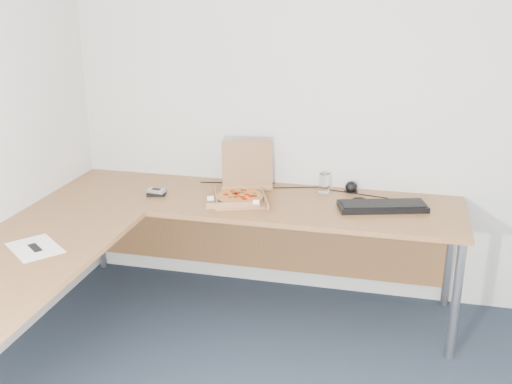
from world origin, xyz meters
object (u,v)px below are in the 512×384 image
(pizza_box, at_px, (241,194))
(keyboard, at_px, (382,206))
(desk, at_px, (178,225))
(drinking_glass, at_px, (324,183))
(wallet, at_px, (157,193))

(pizza_box, height_order, keyboard, pizza_box)
(desk, relative_size, drinking_glass, 21.13)
(keyboard, bearing_deg, desk, -174.44)
(desk, height_order, keyboard, keyboard)
(pizza_box, height_order, drinking_glass, pizza_box)
(desk, relative_size, pizza_box, 6.83)
(keyboard, xyz_separation_m, wallet, (-1.37, -0.07, -0.01))
(wallet, bearing_deg, pizza_box, -9.41)
(desk, relative_size, keyboard, 4.95)
(drinking_glass, height_order, keyboard, drinking_glass)
(pizza_box, bearing_deg, wallet, 163.52)
(keyboard, height_order, wallet, keyboard)
(drinking_glass, bearing_deg, desk, -137.79)
(pizza_box, distance_m, keyboard, 0.84)
(pizza_box, distance_m, drinking_glass, 0.54)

